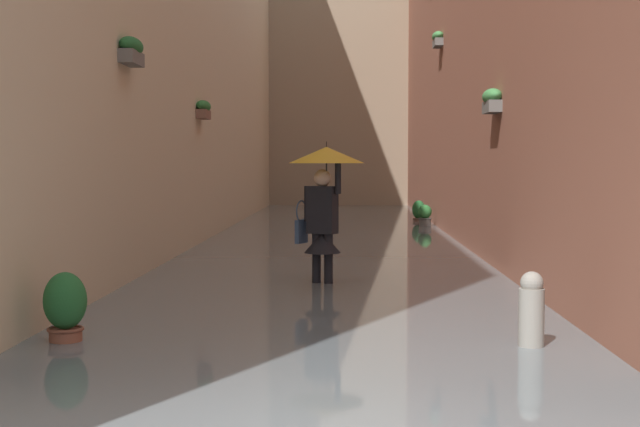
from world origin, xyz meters
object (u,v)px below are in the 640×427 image
object	(u,v)px
potted_plant_near_left	(425,218)
mooring_bollard	(531,319)
person_wading	(324,187)
potted_plant_far_left	(419,213)
potted_plant_near_right	(65,312)

from	to	relation	value
potted_plant_near_left	mooring_bollard	world-z (taller)	mooring_bollard
person_wading	potted_plant_far_left	bearing A→B (deg)	-100.03
person_wading	potted_plant_near_left	xyz separation A→B (m)	(-2.31, -11.19, -1.10)
person_wading	potted_plant_near_right	size ratio (longest dim) A/B	2.56
potted_plant_far_left	potted_plant_near_right	xyz separation A→B (m)	(4.55, 16.96, 0.05)
person_wading	potted_plant_far_left	xyz separation A→B (m)	(-2.28, -12.89, -1.08)
person_wading	mooring_bollard	bearing A→B (deg)	114.99
person_wading	potted_plant_far_left	distance (m)	13.14
potted_plant_far_left	potted_plant_near_right	bearing A→B (deg)	74.99
mooring_bollard	potted_plant_near_right	bearing A→B (deg)	-1.51
potted_plant_near_left	potted_plant_far_left	bearing A→B (deg)	-89.05
potted_plant_far_left	potted_plant_near_right	world-z (taller)	potted_plant_near_right
potted_plant_near_right	potted_plant_near_left	size ratio (longest dim) A/B	1.13
person_wading	potted_plant_far_left	size ratio (longest dim) A/B	2.74
potted_plant_near_left	potted_plant_near_right	bearing A→B (deg)	73.30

